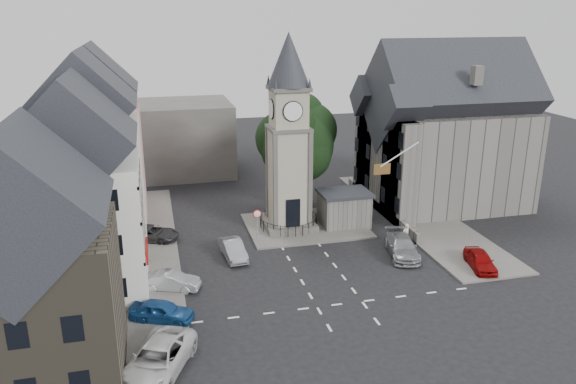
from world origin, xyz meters
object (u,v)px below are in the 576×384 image
object	(u,v)px
clock_tower	(289,135)
pedestrian	(406,235)
car_west_blue	(162,311)
car_east_red	(480,260)
stone_shelter	(344,208)

from	to	relation	value
clock_tower	pedestrian	bearing A→B (deg)	-36.83
car_west_blue	car_east_red	bearing A→B (deg)	-61.57
clock_tower	car_east_red	bearing A→B (deg)	-43.70
clock_tower	pedestrian	xyz separation A→B (m)	(8.00, -5.99, -7.16)
clock_tower	car_west_blue	world-z (taller)	clock_tower
clock_tower	stone_shelter	bearing A→B (deg)	-5.84
car_west_blue	clock_tower	bearing A→B (deg)	-16.84
car_west_blue	car_east_red	world-z (taller)	car_east_red
stone_shelter	car_west_blue	distance (m)	20.06
car_east_red	pedestrian	bearing A→B (deg)	137.72
clock_tower	stone_shelter	distance (m)	8.15
car_east_red	stone_shelter	bearing A→B (deg)	135.27
pedestrian	stone_shelter	bearing A→B (deg)	-79.57
car_west_blue	stone_shelter	bearing A→B (deg)	-28.25
clock_tower	pedestrian	world-z (taller)	clock_tower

